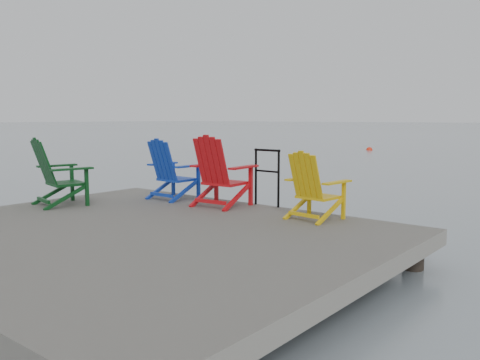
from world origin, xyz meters
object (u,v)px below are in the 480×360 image
Objects in this scene: handrail at (267,172)px; chair_red at (220,171)px; chair_blue at (171,169)px; chair_yellow at (313,186)px; chair_green at (57,172)px; buoy_b at (369,150)px.

handrail is 0.74m from chair_red.
chair_blue is 0.93× the size of chair_red.
chair_blue is 1.11m from chair_red.
handrail is 1.73m from chair_blue.
chair_blue reaches higher than chair_yellow.
chair_yellow is at bearing 36.07° from chair_green.
chair_blue is at bearing -174.29° from chair_yellow.
chair_red is 2.97× the size of buoy_b.
chair_blue is 22.69m from buoy_b.
chair_red reaches higher than chair_blue.
chair_green reaches higher than chair_blue.
handrail is at bearing 162.69° from chair_yellow.
chair_red is (2.05, 1.56, 0.02)m from chair_green.
buoy_b is (-6.44, 21.73, -1.01)m from chair_blue.
buoy_b is at bearing 107.52° from chair_blue.
chair_green reaches higher than buoy_b.
chair_green is at bearing -141.75° from handrail.
chair_green is at bearing -119.86° from chair_blue.
buoy_b is (-8.11, 21.25, -1.04)m from handrail.
chair_blue reaches higher than handrail.
chair_green is 2.85× the size of buoy_b.
chair_yellow is 2.51× the size of buoy_b.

